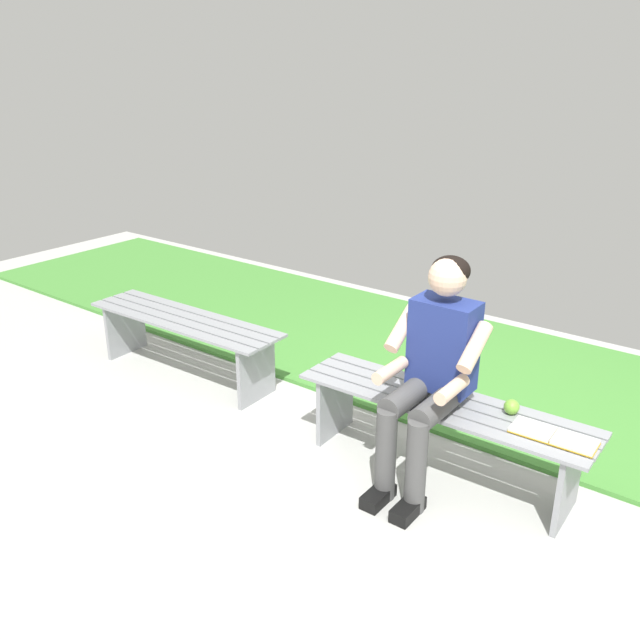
# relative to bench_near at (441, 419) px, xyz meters

# --- Properties ---
(ground_plane) EXTENTS (10.00, 7.00, 0.04)m
(ground_plane) POSITION_rel_bench_near_xyz_m (1.04, 1.00, -0.36)
(ground_plane) COLOR #B2B2AD
(grass_strip) EXTENTS (9.00, 1.96, 0.03)m
(grass_strip) POSITION_rel_bench_near_xyz_m (1.04, -1.33, -0.33)
(grass_strip) COLOR #478C38
(grass_strip) RESTS_ON ground
(bench_near) EXTENTS (1.67, 0.44, 0.45)m
(bench_near) POSITION_rel_bench_near_xyz_m (0.00, 0.00, 0.00)
(bench_near) COLOR gray
(bench_near) RESTS_ON ground
(bench_far) EXTENTS (1.61, 0.44, 0.45)m
(bench_far) POSITION_rel_bench_near_xyz_m (2.07, 0.00, -0.00)
(bench_far) COLOR gray
(bench_far) RESTS_ON ground
(person_seated) EXTENTS (0.50, 0.69, 1.26)m
(person_seated) POSITION_rel_bench_near_xyz_m (0.03, 0.10, 0.35)
(person_seated) COLOR navy
(person_seated) RESTS_ON ground
(apple) EXTENTS (0.08, 0.08, 0.08)m
(apple) POSITION_rel_bench_near_xyz_m (-0.35, -0.09, 0.15)
(apple) COLOR #72B738
(apple) RESTS_ON bench_near
(book_open) EXTENTS (0.42, 0.17, 0.02)m
(book_open) POSITION_rel_bench_near_xyz_m (-0.61, 0.01, 0.12)
(book_open) COLOR white
(book_open) RESTS_ON bench_near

